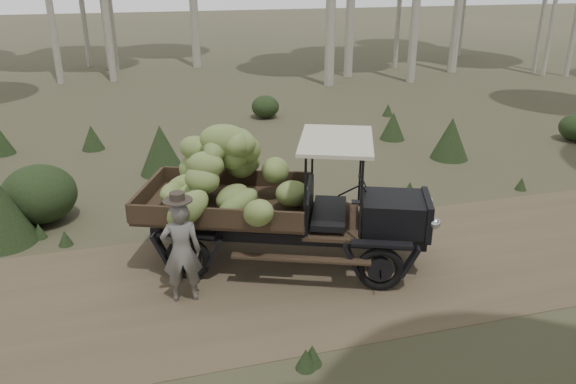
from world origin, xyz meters
name	(u,v)px	position (x,y,z in m)	size (l,w,h in m)	color
ground	(354,269)	(0.00, 0.00, 0.00)	(120.00, 120.00, 0.00)	#473D2B
dirt_track	(354,268)	(0.00, 0.00, 0.00)	(70.00, 4.00, 0.01)	brown
banana_truck	(251,181)	(-1.58, 0.84, 1.48)	(5.13, 3.33, 2.48)	black
farmer	(181,251)	(-2.90, -0.16, 0.85)	(0.64, 0.48, 1.80)	#605D58
undergrowth	(79,297)	(-4.38, -0.60, 0.55)	(23.25, 21.76, 1.40)	#233319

